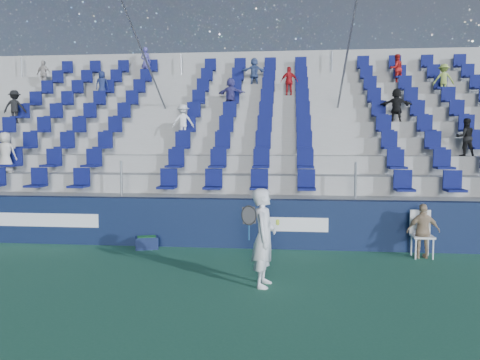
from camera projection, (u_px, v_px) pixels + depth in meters
The scene contains 7 objects.
ground at pixel (213, 286), 8.47m from camera, with size 70.00×70.00×0.00m, color #2D694B.
sponsor_wall at pixel (233, 223), 11.54m from camera, with size 24.00×0.32×1.20m.
grandstand at pixel (250, 155), 16.46m from camera, with size 24.00×8.17×6.63m.
tennis_player at pixel (264, 237), 8.43m from camera, with size 0.69×0.69×1.78m.
line_judge_chair at pixel (421, 230), 10.61m from camera, with size 0.46×0.47×1.05m.
line_judge at pixel (423, 231), 10.45m from camera, with size 0.72×0.30×1.23m, color tan.
ball_bin at pixel (147, 242), 11.39m from camera, with size 0.63×0.51×0.31m.
Camera 1 is at (1.33, -8.18, 2.65)m, focal length 35.00 mm.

